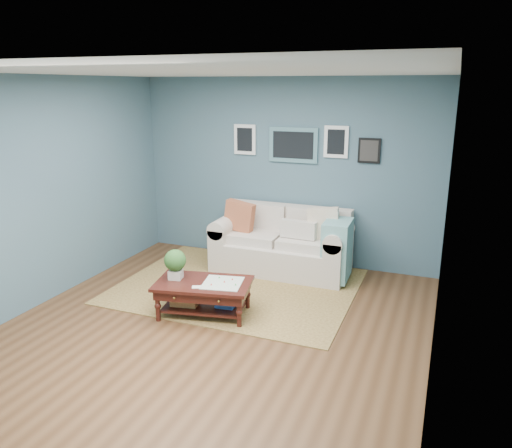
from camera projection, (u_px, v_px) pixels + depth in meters
The scene contains 4 objects.
room_shell at pixel (212, 208), 5.12m from camera, with size 5.00×5.02×2.70m.
area_rug at pixel (238, 286), 6.62m from camera, with size 3.03×2.42×0.01m, color brown.
loveseat at pixel (288, 244), 7.07m from camera, with size 1.95×0.89×1.00m.
coffee_table at pixel (199, 287), 5.74m from camera, with size 1.19×0.84×0.76m.
Camera 1 is at (2.26, -4.40, 2.58)m, focal length 35.00 mm.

